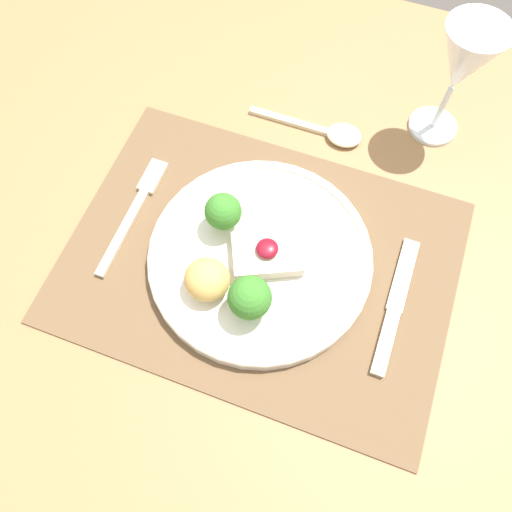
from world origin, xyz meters
TOP-DOWN VIEW (x-y plane):
  - ground_plane at (0.00, 0.00)m, footprint 8.00×8.00m
  - dining_table at (0.00, 0.00)m, footprint 1.30×1.07m
  - placemat at (0.00, 0.00)m, footprint 0.49×0.35m
  - dinner_plate at (-0.01, -0.01)m, footprint 0.28×0.28m
  - fork at (-0.18, 0.01)m, footprint 0.02×0.18m
  - knife at (0.18, -0.01)m, footprint 0.02×0.18m
  - spoon at (0.03, 0.22)m, footprint 0.17×0.04m
  - wine_glass_near at (0.16, 0.29)m, footprint 0.08×0.08m

SIDE VIEW (x-z plane):
  - ground_plane at x=0.00m, z-range 0.00..0.00m
  - dining_table at x=0.00m, z-range 0.29..1.06m
  - placemat at x=0.00m, z-range 0.77..0.78m
  - knife at x=0.18m, z-range 0.77..0.78m
  - fork at x=-0.18m, z-range 0.78..0.78m
  - spoon at x=0.03m, z-range 0.77..0.79m
  - dinner_plate at x=-0.01m, z-range 0.75..0.83m
  - wine_glass_near at x=0.16m, z-range 0.81..0.98m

